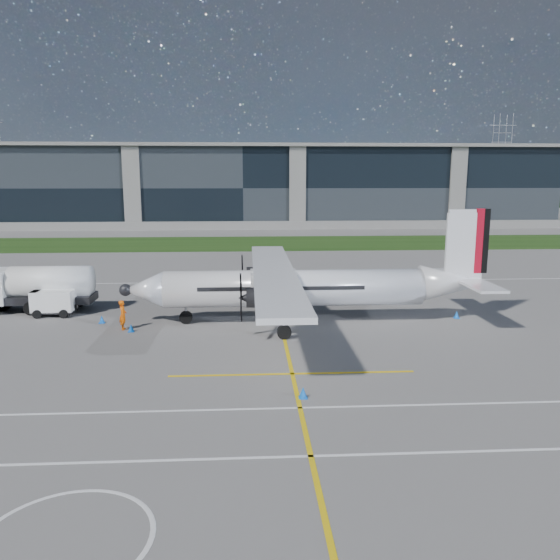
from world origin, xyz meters
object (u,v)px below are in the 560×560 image
object	(u,v)px
pylon_east	(500,161)
safety_cone_portwing	(303,392)
ground_crew_person	(123,313)
safety_cone_tail	(457,315)
fuel_tanker_truck	(26,289)
baggage_tug	(54,303)
turboprop_aircraft	(308,267)
safety_cone_fwd	(102,319)
safety_cone_stbdwing	(265,281)
safety_cone_nose_port	(131,328)

from	to	relation	value
pylon_east	safety_cone_portwing	size ratio (longest dim) A/B	60.00
ground_crew_person	safety_cone_tail	size ratio (longest dim) A/B	4.31
fuel_tanker_truck	baggage_tug	world-z (taller)	fuel_tanker_truck
pylon_east	turboprop_aircraft	world-z (taller)	pylon_east
turboprop_aircraft	fuel_tanker_truck	distance (m)	20.24
baggage_tug	safety_cone_fwd	xyz separation A→B (m)	(3.81, -2.25, -0.63)
safety_cone_tail	ground_crew_person	bearing A→B (deg)	-175.98
safety_cone_stbdwing	safety_cone_tail	bearing A→B (deg)	-45.34
turboprop_aircraft	safety_cone_tail	distance (m)	10.84
pylon_east	safety_cone_tail	xyz separation A→B (m)	(-69.98, -145.94, -14.75)
turboprop_aircraft	baggage_tug	distance (m)	17.75
baggage_tug	safety_cone_nose_port	distance (m)	7.62
fuel_tanker_truck	baggage_tug	xyz separation A→B (m)	(2.39, -1.42, -0.74)
fuel_tanker_truck	safety_cone_portwing	distance (m)	24.77
pylon_east	safety_cone_stbdwing	xyz separation A→B (m)	(-82.60, -133.18, -14.75)
safety_cone_stbdwing	safety_cone_nose_port	bearing A→B (deg)	-120.62
safety_cone_tail	safety_cone_portwing	xyz separation A→B (m)	(-11.78, -13.01, 0.00)
turboprop_aircraft	safety_cone_nose_port	bearing A→B (deg)	-171.27
safety_cone_stbdwing	fuel_tanker_truck	bearing A→B (deg)	-152.57
safety_cone_stbdwing	safety_cone_fwd	xyz separation A→B (m)	(-11.15, -12.67, 0.00)
turboprop_aircraft	safety_cone_portwing	size ratio (longest dim) A/B	49.53
ground_crew_person	safety_cone_nose_port	xyz separation A→B (m)	(0.59, -0.55, -0.83)
baggage_tug	ground_crew_person	xyz separation A→B (m)	(5.57, -3.89, 0.19)
ground_crew_person	safety_cone_portwing	world-z (taller)	ground_crew_person
turboprop_aircraft	safety_cone_stbdwing	distance (m)	13.80
baggage_tug	safety_cone_portwing	xyz separation A→B (m)	(15.79, -15.36, -0.63)
safety_cone_portwing	fuel_tanker_truck	bearing A→B (deg)	137.31
pylon_east	safety_cone_tail	distance (m)	162.52
fuel_tanker_truck	turboprop_aircraft	bearing A→B (deg)	-11.87
ground_crew_person	safety_cone_fwd	bearing A→B (deg)	40.21
turboprop_aircraft	ground_crew_person	world-z (taller)	turboprop_aircraft
pylon_east	ground_crew_person	bearing A→B (deg)	-121.95
safety_cone_tail	safety_cone_stbdwing	world-z (taller)	same
baggage_tug	safety_cone_tail	bearing A→B (deg)	-4.86
fuel_tanker_truck	safety_cone_nose_port	xyz separation A→B (m)	(8.55, -5.85, -1.37)
fuel_tanker_truck	baggage_tug	bearing A→B (deg)	-30.61
safety_cone_fwd	pylon_east	bearing A→B (deg)	57.27
safety_cone_nose_port	safety_cone_fwd	xyz separation A→B (m)	(-2.35, 2.19, 0.00)
pylon_east	turboprop_aircraft	distance (m)	167.26
pylon_east	safety_cone_portwing	xyz separation A→B (m)	(-81.77, -158.95, -14.75)
fuel_tanker_truck	safety_cone_fwd	distance (m)	7.33
turboprop_aircraft	safety_cone_fwd	size ratio (longest dim) A/B	49.53
fuel_tanker_truck	safety_cone_portwing	xyz separation A→B (m)	(18.18, -16.77, -1.37)
turboprop_aircraft	ground_crew_person	distance (m)	12.09
baggage_tug	fuel_tanker_truck	bearing A→B (deg)	149.39
safety_cone_stbdwing	safety_cone_portwing	bearing A→B (deg)	-88.15
safety_cone_portwing	safety_cone_fwd	bearing A→B (deg)	132.42
pylon_east	safety_cone_fwd	distance (m)	174.00
fuel_tanker_truck	safety_cone_fwd	xyz separation A→B (m)	(6.20, -3.66, -1.37)
safety_cone_nose_port	safety_cone_portwing	bearing A→B (deg)	-48.60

